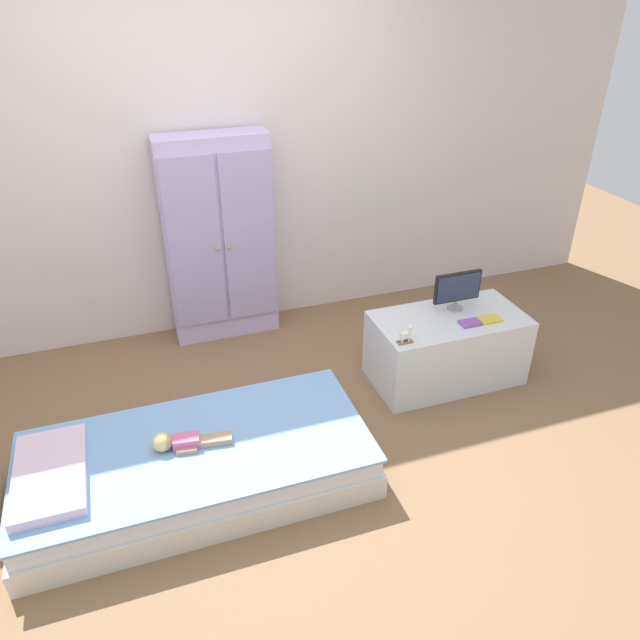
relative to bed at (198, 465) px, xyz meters
The scene contains 11 objects.
ground_plane 0.45m from the bed, ahead, with size 10.00×10.00×0.02m, color brown.
back_wall 2.10m from the bed, 75.59° to the left, with size 6.40×0.05×2.70m, color silver.
bed is the anchor object (origin of this frame).
pillow 0.69m from the bed, behind, with size 0.32×0.59×0.05m, color silver.
doll 0.19m from the bed, 167.92° to the left, with size 0.39×0.14×0.10m.
wardrobe 1.65m from the bed, 73.24° to the left, with size 0.73×0.28×1.43m.
tv_stand 1.72m from the bed, 14.25° to the left, with size 0.95×0.50×0.45m, color silver.
tv_monitor 1.88m from the bed, 16.20° to the left, with size 0.31×0.10×0.25m.
rocking_horse_toy 1.35m from the bed, 11.10° to the left, with size 0.09×0.04×0.11m.
book_purple 1.80m from the bed, 10.15° to the left, with size 0.13×0.08×0.02m, color #8E51B2.
book_yellow 1.93m from the bed, ahead, with size 0.14×0.09×0.02m, color gold.
Camera 1 is at (-0.58, -2.42, 2.31)m, focal length 33.61 mm.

